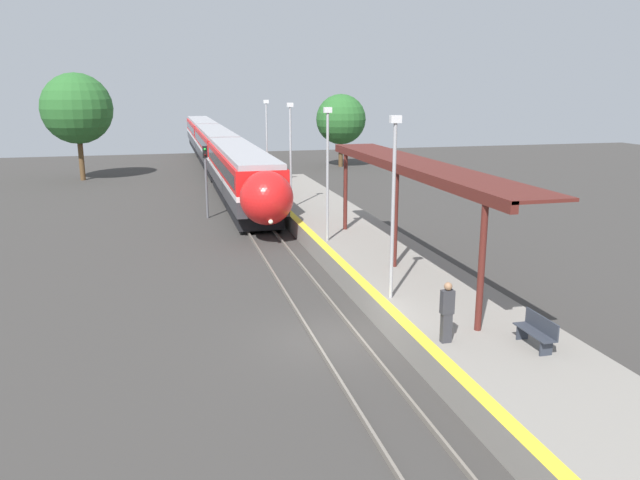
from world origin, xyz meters
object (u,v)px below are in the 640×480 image
(person_waiting, at_px, (447,311))
(lamppost_farthest, at_px, (267,138))
(lamppost_near, at_px, (393,198))
(lamppost_mid, at_px, (328,167))
(train, at_px, (217,148))
(lamppost_far, at_px, (291,149))
(platform_bench, at_px, (537,331))
(railway_signal, at_px, (206,175))

(person_waiting, bearing_deg, lamppost_farthest, 90.32)
(lamppost_near, relative_size, lamppost_farthest, 1.00)
(lamppost_near, distance_m, lamppost_mid, 8.41)
(train, bearing_deg, lamppost_far, -84.81)
(platform_bench, distance_m, railway_signal, 25.25)
(lamppost_farthest, bearing_deg, lamppost_near, -90.00)
(lamppost_near, bearing_deg, lamppost_mid, 90.00)
(lamppost_mid, bearing_deg, lamppost_farthest, 90.00)
(platform_bench, relative_size, person_waiting, 0.87)
(person_waiting, xyz_separation_m, lamppost_near, (-0.16, 3.95, 2.53))
(lamppost_near, relative_size, lamppost_mid, 1.00)
(railway_signal, xyz_separation_m, lamppost_far, (4.75, -2.48, 1.64))
(lamppost_mid, bearing_deg, lamppost_far, 90.00)
(train, relative_size, person_waiting, 34.44)
(train, distance_m, lamppost_mid, 32.82)
(platform_bench, bearing_deg, lamppost_near, 116.71)
(person_waiting, height_order, lamppost_farthest, lamppost_farthest)
(train, height_order, person_waiting, train)
(railway_signal, distance_m, lamppost_near, 19.94)
(lamppost_near, bearing_deg, person_waiting, -87.65)
(platform_bench, height_order, lamppost_mid, lamppost_mid)
(train, height_order, lamppost_near, lamppost_near)
(platform_bench, distance_m, lamppost_near, 6.21)
(person_waiting, bearing_deg, railway_signal, 101.94)
(train, bearing_deg, railway_signal, -96.66)
(person_waiting, relative_size, lamppost_near, 0.29)
(lamppost_farthest, bearing_deg, person_waiting, -89.68)
(train, xyz_separation_m, platform_bench, (4.66, -45.95, -0.88))
(lamppost_far, distance_m, lamppost_farthest, 8.41)
(platform_bench, xyz_separation_m, lamppost_far, (-2.45, 21.68, 2.98))
(lamppost_near, height_order, lamppost_farthest, same)
(platform_bench, relative_size, lamppost_mid, 0.25)
(lamppost_far, height_order, lamppost_farthest, same)
(train, distance_m, lamppost_far, 24.46)
(train, xyz_separation_m, railway_signal, (-2.55, -21.79, 0.45))
(lamppost_mid, bearing_deg, lamppost_near, -90.00)
(train, bearing_deg, lamppost_farthest, -82.08)
(train, xyz_separation_m, lamppost_near, (2.21, -41.08, 2.10))
(person_waiting, bearing_deg, lamppost_mid, 90.75)
(person_waiting, height_order, railway_signal, railway_signal)
(lamppost_near, bearing_deg, lamppost_farthest, 90.00)
(railway_signal, distance_m, lamppost_mid, 11.99)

